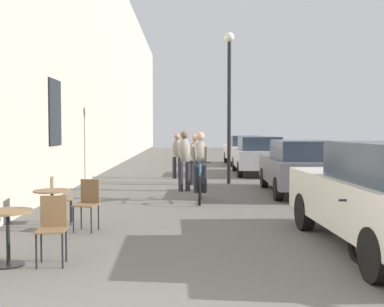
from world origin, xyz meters
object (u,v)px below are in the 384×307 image
at_px(cyclist_on_bicycle, 200,168).
at_px(parked_car_second, 300,166).
at_px(cafe_chair_near_toward_street, 52,225).
at_px(pedestrian_far, 177,153).
at_px(pedestrian_mid, 195,157).
at_px(parked_motorcycle, 384,246).
at_px(cafe_table_mid, 52,202).
at_px(pedestrian_near, 184,157).
at_px(cafe_chair_mid_toward_street, 58,197).
at_px(cafe_table_near, 8,226).
at_px(parked_car_third, 258,155).
at_px(street_lamp, 229,88).
at_px(parked_car_fourth, 244,150).
at_px(cafe_chair_mid_toward_wall, 88,201).

relative_size(cyclist_on_bicycle, parked_car_second, 0.42).
distance_m(cafe_chair_near_toward_street, pedestrian_far, 11.18).
xyz_separation_m(pedestrian_mid, parked_motorcycle, (1.99, -9.73, -0.51)).
bearing_deg(cafe_table_mid, pedestrian_near, 67.32).
bearing_deg(parked_car_second, pedestrian_mid, 142.31).
relative_size(cafe_chair_mid_toward_street, parked_car_second, 0.21).
distance_m(cafe_table_near, parked_motorcycle, 4.67).
xyz_separation_m(cafe_chair_mid_toward_street, pedestrian_near, (2.36, 4.81, 0.46)).
xyz_separation_m(cafe_chair_mid_toward_street, parked_car_third, (5.26, 9.95, 0.26)).
bearing_deg(cyclist_on_bicycle, cafe_chair_near_toward_street, -110.94).
xyz_separation_m(cyclist_on_bicycle, parked_car_second, (2.78, 1.24, -0.04)).
bearing_deg(street_lamp, parked_car_second, -56.14).
bearing_deg(pedestrian_far, parked_car_third, 26.15).
height_order(parked_car_fourth, parked_motorcycle, parked_car_fourth).
relative_size(cafe_chair_near_toward_street, pedestrian_near, 0.52).
relative_size(pedestrian_near, pedestrian_mid, 1.07).
bearing_deg(parked_car_second, pedestrian_far, 128.66).
bearing_deg(cafe_table_near, parked_motorcycle, -8.41).
relative_size(cafe_chair_mid_toward_wall, parked_motorcycle, 0.41).
xyz_separation_m(cafe_table_mid, pedestrian_mid, (2.63, 6.96, 0.39)).
bearing_deg(pedestrian_near, parked_motorcycle, -74.19).
height_order(cafe_chair_mid_toward_street, parked_car_third, parked_car_third).
bearing_deg(cafe_chair_near_toward_street, cafe_chair_mid_toward_wall, 88.75).
relative_size(cafe_table_near, parked_car_fourth, 0.17).
distance_m(parked_car_third, parked_car_fourth, 5.26).
xyz_separation_m(cafe_table_near, cafe_chair_near_toward_street, (0.55, 0.08, -0.00)).
xyz_separation_m(pedestrian_near, parked_car_second, (3.17, -0.69, -0.21)).
xyz_separation_m(cafe_table_mid, pedestrian_near, (2.28, 5.47, 0.45)).
distance_m(cafe_table_near, street_lamp, 10.46).
bearing_deg(cafe_chair_near_toward_street, pedestrian_mid, 76.98).
relative_size(cafe_chair_near_toward_street, parked_car_third, 0.21).
height_order(cafe_chair_near_toward_street, street_lamp, street_lamp).
relative_size(cafe_table_mid, cafe_chair_mid_toward_street, 0.81).
relative_size(pedestrian_mid, parked_car_second, 0.38).
height_order(pedestrian_mid, parked_motorcycle, pedestrian_mid).
bearing_deg(cafe_chair_mid_toward_wall, parked_motorcycle, -35.30).
bearing_deg(cafe_chair_mid_toward_street, street_lamp, 60.21).
bearing_deg(pedestrian_near, cyclist_on_bicycle, -78.50).
relative_size(cafe_table_mid, parked_car_fourth, 0.17).
bearing_deg(parked_car_third, pedestrian_mid, -125.01).
bearing_deg(pedestrian_far, cyclist_on_bicycle, -83.28).
distance_m(parked_car_fourth, parked_motorcycle, 18.66).
distance_m(cafe_table_near, cafe_table_mid, 2.09).
xyz_separation_m(cafe_chair_near_toward_street, parked_car_fourth, (4.74, 17.88, 0.24)).
bearing_deg(parked_car_second, parked_motorcycle, -96.33).
height_order(cafe_table_near, cafe_table_mid, same).
relative_size(pedestrian_mid, parked_car_fourth, 0.39).
xyz_separation_m(cafe_chair_mid_toward_street, parked_car_second, (5.53, 4.11, 0.25)).
xyz_separation_m(cafe_table_near, cafe_table_mid, (0.00, 2.09, 0.00)).
height_order(cafe_chair_mid_toward_street, pedestrian_mid, pedestrian_mid).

